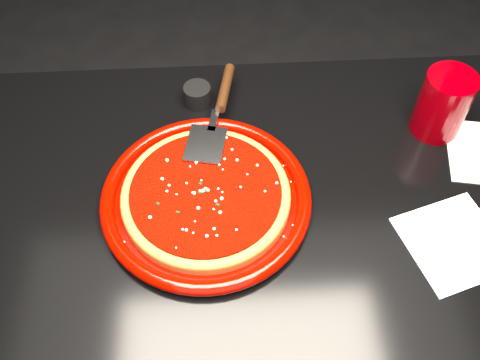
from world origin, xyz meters
name	(u,v)px	position (x,y,z in m)	size (l,w,h in m)	color
table	(259,311)	(0.00, 0.00, 0.38)	(1.20, 0.80, 0.75)	black
plate	(206,198)	(-0.10, 0.05, 0.76)	(0.36, 0.36, 0.03)	#750400
pizza_crust	(206,197)	(-0.10, 0.05, 0.77)	(0.29, 0.29, 0.01)	brown
pizza_crust_rim	(206,194)	(-0.10, 0.05, 0.77)	(0.29, 0.29, 0.02)	brown
pizza_sauce	(206,192)	(-0.10, 0.05, 0.78)	(0.26, 0.26, 0.01)	#730A01
parmesan_dusting	(205,190)	(-0.10, 0.05, 0.79)	(0.25, 0.25, 0.01)	beige
basil_flecks	(205,190)	(-0.10, 0.05, 0.79)	(0.23, 0.23, 0.00)	black
pizza_server	(217,113)	(-0.07, 0.22, 0.79)	(0.08, 0.29, 0.02)	silver
cup	(443,104)	(0.34, 0.20, 0.81)	(0.09, 0.09, 0.13)	#770005
napkin_a	(454,243)	(0.31, -0.05, 0.75)	(0.15, 0.15, 0.00)	white
ramekin	(197,95)	(-0.11, 0.29, 0.77)	(0.05, 0.05, 0.04)	black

